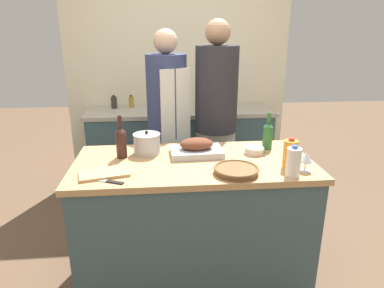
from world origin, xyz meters
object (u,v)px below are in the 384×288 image
Objects in this scene: person_cook_aproned at (168,121)px; wine_bottle_green at (268,135)px; wicker_basket at (236,170)px; mixing_bowl at (254,150)px; milk_jug at (293,162)px; person_cook_guest at (216,116)px; condiment_bottle_short at (114,102)px; roasting_pan at (196,149)px; wine_glass_left at (306,158)px; juice_jug at (290,154)px; condiment_bottle_extra at (207,99)px; condiment_bottle_tall at (131,102)px; knife_chef at (103,181)px; wine_bottle_dark at (121,141)px; stock_pot at (147,144)px; cutting_board at (104,173)px.

wine_bottle_green is at bearing -66.07° from person_cook_aproned.
person_cook_aproned is at bearing 110.34° from wicker_basket.
mixing_bowl is 0.52× the size of wine_bottle_green.
person_cook_guest reaches higher than milk_jug.
condiment_bottle_short reaches higher than wicker_basket.
roasting_pan is at bearing 178.41° from mixing_bowl.
wine_bottle_green is at bearing 104.13° from wine_glass_left.
juice_jug is 1.04× the size of condiment_bottle_extra.
condiment_bottle_tall is at bearing 7.79° from condiment_bottle_short.
condiment_bottle_extra is (0.85, 1.82, 0.11)m from knife_chef.
wine_glass_left is 0.66× the size of condiment_bottle_extra.
milk_jug reaches higher than mixing_bowl.
condiment_bottle_extra is at bearing 79.54° from roasting_pan.
wine_bottle_green reaches higher than wine_glass_left.
condiment_bottle_tall is at bearing 122.80° from mixing_bowl.
mixing_bowl is at bearing -0.65° from wine_bottle_dark.
person_cook_guest is at bearing 111.12° from wine_glass_left.
milk_jug is (0.12, -0.40, 0.06)m from mixing_bowl.
stock_pot is 0.99× the size of milk_jug.
juice_jug is 0.67× the size of wine_bottle_dark.
mixing_bowl is 1.77m from condiment_bottle_tall.
person_cook_guest reaches higher than mixing_bowl.
milk_jug is 2.18m from condiment_bottle_tall.
mixing_bowl is 0.08× the size of person_cook_guest.
cutting_board is 1.69× the size of stock_pot.
condiment_bottle_short is 0.08× the size of person_cook_guest.
mixing_bowl is 0.92m from person_cook_aproned.
wicker_basket is 0.43m from wine_glass_left.
juice_jug is at bearing -53.38° from condiment_bottle_short.
juice_jug is at bearing -21.43° from stock_pot.
wine_bottle_dark is at bearing 74.86° from cutting_board.
wine_glass_left is (0.23, -0.34, 0.06)m from mixing_bowl.
wine_bottle_dark reaches higher than knife_chef.
person_cook_aproned is at bearing 75.73° from stock_pot.
wicker_basket is at bearing -67.43° from condiment_bottle_tall.
condiment_bottle_short is at bearing 125.85° from person_cook_guest.
knife_chef is 1.99× the size of condiment_bottle_tall.
condiment_bottle_tall is at bearing 98.56° from stock_pot.
condiment_bottle_short is (-1.26, 1.87, -0.00)m from milk_jug.
knife_chef is 1.86m from condiment_bottle_tall.
knife_chef is 1.92× the size of condiment_bottle_short.
cutting_board is (-0.59, -0.29, -0.04)m from roasting_pan.
condiment_bottle_tall is 0.08× the size of person_cook_aproned.
milk_jug is 1.32m from person_cook_aproned.
condiment_bottle_tall is (-0.04, 1.48, -0.03)m from wine_bottle_dark.
condiment_bottle_short is 0.94m from person_cook_aproned.
knife_chef is at bearing -143.41° from person_cook_guest.
stock_pot is at bearing 22.33° from wine_bottle_dark.
stock_pot is at bearing -179.29° from wine_bottle_green.
stock_pot is 1.34× the size of mixing_bowl.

